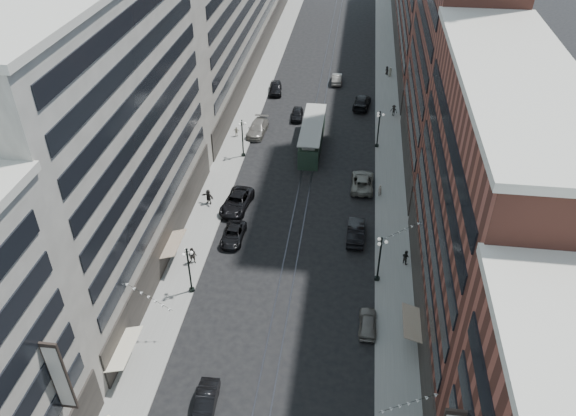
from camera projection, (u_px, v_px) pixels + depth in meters
The scene contains 32 objects.
ground at pixel (313, 143), 81.16m from camera, with size 220.00×220.00×0.00m, color black.
sidewalk_west at pixel (250, 109), 90.32m from camera, with size 4.00×180.00×0.15m, color gray.
sidewalk_east at pixel (388, 116), 88.05m from camera, with size 4.00×180.00×0.15m, color gray.
rail_west at pixel (314, 113), 89.29m from camera, with size 0.12×180.00×0.02m, color #2D2D33.
rail_east at pixel (323, 113), 89.15m from camera, with size 0.12×180.00×0.02m, color #2D2D33.
building_west_mid at pixel (111, 140), 52.99m from camera, with size 8.00×36.00×28.00m, color #A9A396.
building_east_mid at pixel (485, 215), 46.61m from camera, with size 8.00×30.00×24.00m, color brown.
building_east_tower at pixel (462, 8), 63.96m from camera, with size 8.00×26.00×42.00m, color brown.
lamppost_sw_far at pixel (189, 269), 54.49m from camera, with size 1.03×1.14×5.52m.
lamppost_sw_mid at pixel (242, 137), 76.27m from camera, with size 1.03×1.14×5.52m.
lamppost_se_far at pixel (380, 258), 55.82m from camera, with size 1.03×1.14×5.52m.
lamppost_se_mid at pixel (379, 128), 78.41m from camera, with size 1.03×1.14×5.52m.
streetcar at pixel (312, 136), 79.32m from camera, with size 2.94×13.27×3.67m.
car_2 at pixel (233, 235), 62.71m from camera, with size 2.29×4.98×1.38m, color black.
car_4 at pixel (368, 323), 51.97m from camera, with size 1.65×4.09×1.39m, color #656159.
car_5 at pixel (206, 403), 44.93m from camera, with size 1.59×4.56×1.50m, color black.
pedestrian_2 at pixel (193, 256), 59.09m from camera, with size 0.94×0.52×1.94m, color black.
car_7 at pixel (237, 202), 67.60m from camera, with size 2.90×6.29×1.75m, color black.
car_8 at pixel (257, 128), 83.09m from camera, with size 2.44×6.01×1.75m, color slate.
car_9 at pixel (276, 88), 95.02m from camera, with size 2.05×5.09×1.73m, color black.
car_10 at pixel (356, 232), 62.83m from camera, with size 1.88×5.39×1.78m, color black.
car_11 at pixel (362, 182), 71.35m from camera, with size 2.74×5.95×1.65m, color slate.
car_12 at pixel (362, 102), 90.46m from camera, with size 2.48×6.09×1.77m, color black.
car_13 at pixel (297, 114), 87.21m from camera, with size 1.76×4.36×1.49m, color black.
car_14 at pixel (337, 79), 98.54m from camera, with size 1.65×4.75×1.56m, color slate.
pedestrian_5 at pixel (208, 197), 68.07m from camera, with size 1.78×0.51×1.92m, color black.
pedestrian_6 at pixel (237, 131), 82.21m from camera, with size 0.89×0.40×1.51m, color #B8B198.
pedestrian_7 at pixel (406, 257), 59.16m from camera, with size 0.81×0.44×1.66m, color black.
pedestrian_8 at pixel (380, 190), 69.52m from camera, with size 0.58×0.38×1.58m, color #A69889.
pedestrian_9 at pixel (394, 110), 87.60m from camera, with size 1.16×0.48×1.79m, color black.
pedestrian_extra_0 at pixel (387, 70), 101.31m from camera, with size 0.74×0.41×1.52m, color black.
pedestrian_extra_1 at pixel (390, 72), 100.51m from camera, with size 0.82×0.45×1.68m, color #9F9884.
Camera 1 is at (5.54, -11.34, 39.60)m, focal length 35.00 mm.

